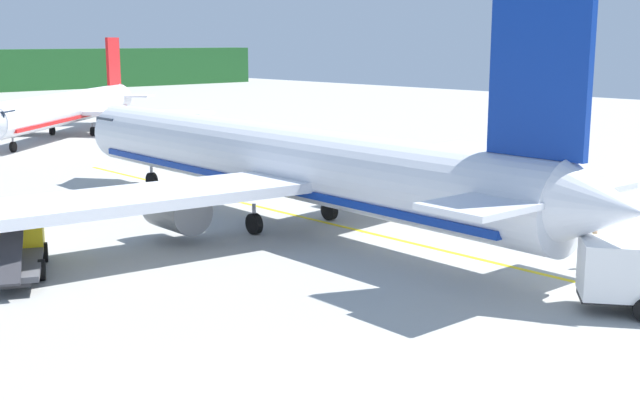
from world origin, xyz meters
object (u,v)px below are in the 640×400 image
(airliner_foreground, at_px, (282,163))
(crew_marshaller, at_px, (594,245))
(cargo_container_mid, at_px, (17,224))
(airliner_mid_apron, at_px, (68,109))
(service_truck_fuel, at_px, (16,243))
(crew_loader_left, at_px, (565,231))

(airliner_foreground, relative_size, crew_marshaller, 24.27)
(cargo_container_mid, bearing_deg, crew_marshaller, -52.72)
(airliner_foreground, xyz_separation_m, airliner_mid_apron, (10.07, 46.51, -0.50))
(airliner_foreground, xyz_separation_m, crew_marshaller, (4.52, -15.96, -2.38))
(airliner_mid_apron, height_order, service_truck_fuel, airliner_mid_apron)
(airliner_foreground, relative_size, airliner_mid_apron, 1.45)
(airliner_foreground, relative_size, cargo_container_mid, 19.86)
(service_truck_fuel, bearing_deg, airliner_mid_apron, 61.80)
(airliner_mid_apron, distance_m, service_truck_fuel, 51.70)
(service_truck_fuel, bearing_deg, crew_loader_left, -36.20)
(service_truck_fuel, relative_size, cargo_container_mid, 3.35)
(airliner_foreground, relative_size, crew_loader_left, 23.43)
(crew_loader_left, bearing_deg, service_truck_fuel, 143.80)
(airliner_foreground, height_order, crew_marshaller, airliner_foreground)
(airliner_foreground, distance_m, cargo_container_mid, 13.87)
(airliner_foreground, bearing_deg, service_truck_fuel, 176.12)
(crew_marshaller, bearing_deg, cargo_container_mid, 127.28)
(airliner_mid_apron, xyz_separation_m, crew_loader_left, (-4.28, -60.28, -1.84))
(airliner_mid_apron, bearing_deg, cargo_container_mid, -118.85)
(airliner_foreground, xyz_separation_m, service_truck_fuel, (-14.35, 0.97, -2.23))
(airliner_foreground, height_order, crew_loader_left, airliner_foreground)
(airliner_foreground, distance_m, crew_loader_left, 15.12)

